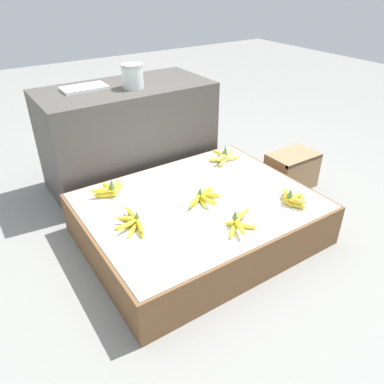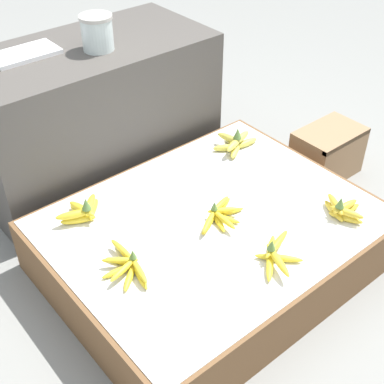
% 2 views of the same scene
% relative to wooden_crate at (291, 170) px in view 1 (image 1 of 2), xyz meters
% --- Properties ---
extents(ground_plane, '(10.00, 10.00, 0.00)m').
position_rel_wooden_crate_xyz_m(ground_plane, '(-0.87, -0.12, -0.13)').
color(ground_plane, gray).
extents(display_platform, '(1.23, 0.98, 0.24)m').
position_rel_wooden_crate_xyz_m(display_platform, '(-0.87, -0.12, -0.00)').
color(display_platform, brown).
rests_on(display_platform, ground_plane).
extents(back_vendor_table, '(1.12, 0.55, 0.68)m').
position_rel_wooden_crate_xyz_m(back_vendor_table, '(-0.88, 0.71, 0.22)').
color(back_vendor_table, '#4C4742').
rests_on(back_vendor_table, ground_plane).
extents(wooden_crate, '(0.33, 0.22, 0.25)m').
position_rel_wooden_crate_xyz_m(wooden_crate, '(0.00, 0.00, 0.00)').
color(wooden_crate, '#997551').
rests_on(wooden_crate, ground_plane).
extents(banana_bunch_front_midleft, '(0.23, 0.21, 0.09)m').
position_rel_wooden_crate_xyz_m(banana_bunch_front_midleft, '(-0.84, -0.42, 0.14)').
color(banana_bunch_front_midleft, yellow).
rests_on(banana_bunch_front_midleft, display_platform).
extents(banana_bunch_front_midright, '(0.15, 0.19, 0.10)m').
position_rel_wooden_crate_xyz_m(banana_bunch_front_midright, '(-0.47, -0.42, 0.15)').
color(banana_bunch_front_midright, gold).
rests_on(banana_bunch_front_midright, display_platform).
extents(banana_bunch_middle_left, '(0.14, 0.26, 0.08)m').
position_rel_wooden_crate_xyz_m(banana_bunch_middle_left, '(-1.27, -0.13, 0.14)').
color(banana_bunch_middle_left, yellow).
rests_on(banana_bunch_middle_left, display_platform).
extents(banana_bunch_middle_midleft, '(0.24, 0.18, 0.08)m').
position_rel_wooden_crate_xyz_m(banana_bunch_middle_midleft, '(-0.85, -0.14, 0.14)').
color(banana_bunch_middle_midleft, yellow).
rests_on(banana_bunch_middle_midleft, display_platform).
extents(banana_bunch_back_left, '(0.21, 0.15, 0.11)m').
position_rel_wooden_crate_xyz_m(banana_bunch_back_left, '(-1.24, 0.20, 0.15)').
color(banana_bunch_back_left, yellow).
rests_on(banana_bunch_back_left, display_platform).
extents(banana_bunch_back_midright, '(0.22, 0.17, 0.11)m').
position_rel_wooden_crate_xyz_m(banana_bunch_back_midright, '(-0.46, 0.19, 0.15)').
color(banana_bunch_back_midright, '#DBCC4C').
rests_on(banana_bunch_back_midright, display_platform).
extents(glass_jar, '(0.14, 0.14, 0.15)m').
position_rel_wooden_crate_xyz_m(glass_jar, '(-0.85, 0.64, 0.63)').
color(glass_jar, silver).
rests_on(glass_jar, back_vendor_table).
extents(foam_tray_white, '(0.28, 0.16, 0.02)m').
position_rel_wooden_crate_xyz_m(foam_tray_white, '(-1.12, 0.78, 0.57)').
color(foam_tray_white, white).
rests_on(foam_tray_white, back_vendor_table).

